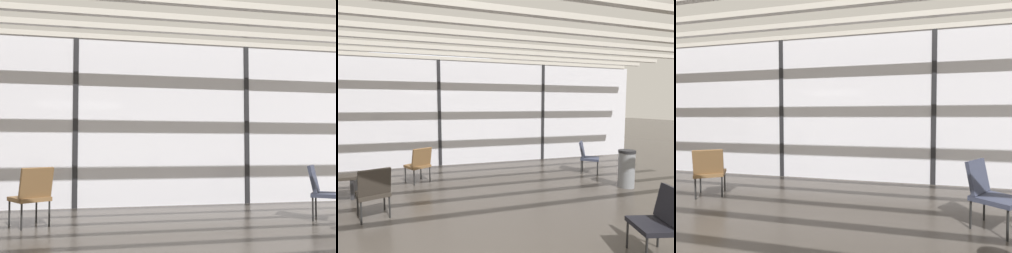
% 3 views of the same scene
% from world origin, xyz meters
% --- Properties ---
extents(glass_curtain_wall, '(14.00, 0.08, 3.29)m').
position_xyz_m(glass_curtain_wall, '(0.00, 5.20, 1.64)').
color(glass_curtain_wall, silver).
rests_on(glass_curtain_wall, ground).
extents(window_mullion_1, '(0.10, 0.12, 3.29)m').
position_xyz_m(window_mullion_1, '(0.00, 5.20, 1.64)').
color(window_mullion_1, black).
rests_on(window_mullion_1, ground).
extents(window_mullion_2, '(0.10, 0.12, 3.29)m').
position_xyz_m(window_mullion_2, '(3.50, 5.20, 1.64)').
color(window_mullion_2, black).
rests_on(window_mullion_2, ground).
extents(parked_airplane, '(14.48, 4.34, 4.34)m').
position_xyz_m(parked_airplane, '(-0.38, 9.53, 2.17)').
color(parked_airplane, '#B2BCD6').
rests_on(parked_airplane, ground).
extents(lounge_chair_1, '(0.69, 0.70, 0.87)m').
position_xyz_m(lounge_chair_1, '(-0.56, 3.44, 0.49)').
color(lounge_chair_1, brown).
rests_on(lounge_chair_1, ground).
extents(lounge_chair_3, '(0.71, 0.70, 0.87)m').
position_xyz_m(lounge_chair_3, '(3.93, 3.13, 0.49)').
color(lounge_chair_3, '#33384C').
rests_on(lounge_chair_3, ground).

